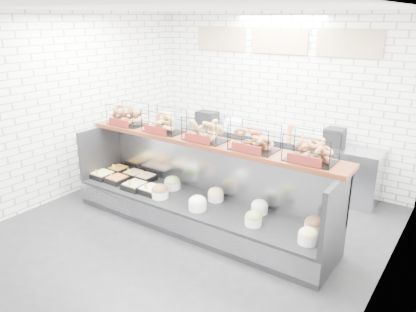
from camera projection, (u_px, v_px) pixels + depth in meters
The scene contains 5 objects.
ground at pixel (185, 234), 5.70m from camera, with size 5.50×5.50×0.00m, color black.
room_shell at pixel (209, 82), 5.50m from camera, with size 5.02×5.51×3.01m.
display_case at pixel (198, 204), 5.87m from camera, with size 4.00×0.90×1.20m.
bagel_shelf at pixel (206, 132), 5.66m from camera, with size 4.10×0.50×0.40m.
prep_counter at pixel (265, 157), 7.44m from camera, with size 4.00×0.60×1.20m.
Camera 1 is at (3.15, -3.94, 2.91)m, focal length 35.00 mm.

